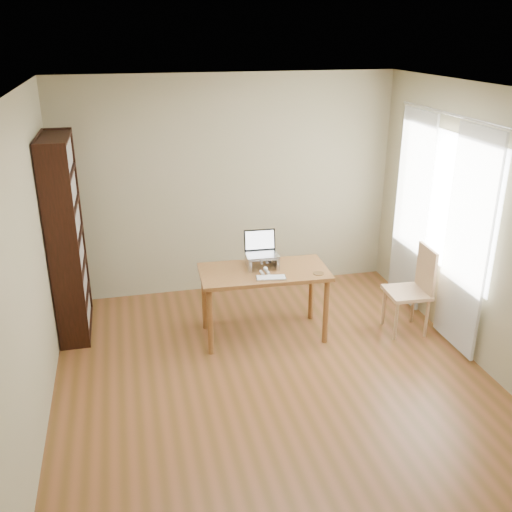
# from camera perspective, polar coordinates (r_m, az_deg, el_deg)

# --- Properties ---
(room) EXTENTS (4.04, 4.54, 2.64)m
(room) POSITION_cam_1_polar(r_m,az_deg,el_deg) (4.76, 2.74, 0.24)
(room) COLOR brown
(room) RESTS_ON ground
(bookshelf) EXTENTS (0.30, 0.90, 2.10)m
(bookshelf) POSITION_cam_1_polar(r_m,az_deg,el_deg) (6.15, -18.40, 1.71)
(bookshelf) COLOR black
(bookshelf) RESTS_ON ground
(curtains) EXTENTS (0.03, 1.90, 2.25)m
(curtains) POSITION_cam_1_polar(r_m,az_deg,el_deg) (6.22, 17.64, 3.20)
(curtains) COLOR silver
(curtains) RESTS_ON ground
(desk) EXTENTS (1.34, 0.71, 0.75)m
(desk) POSITION_cam_1_polar(r_m,az_deg,el_deg) (5.87, 0.80, -2.39)
(desk) COLOR brown
(desk) RESTS_ON ground
(laptop_stand) EXTENTS (0.32, 0.25, 0.13)m
(laptop_stand) POSITION_cam_1_polar(r_m,az_deg,el_deg) (5.86, 0.62, -0.39)
(laptop_stand) COLOR silver
(laptop_stand) RESTS_ON desk
(laptop) EXTENTS (0.34, 0.29, 0.23)m
(laptop) POSITION_cam_1_polar(r_m,az_deg,el_deg) (5.88, 0.48, 0.79)
(laptop) COLOR silver
(laptop) RESTS_ON laptop_stand
(keyboard) EXTENTS (0.31, 0.17, 0.02)m
(keyboard) POSITION_cam_1_polar(r_m,az_deg,el_deg) (5.63, 1.51, -2.20)
(keyboard) COLOR silver
(keyboard) RESTS_ON desk
(coaster) EXTENTS (0.11, 0.11, 0.01)m
(coaster) POSITION_cam_1_polar(r_m,az_deg,el_deg) (5.78, 6.27, -1.74)
(coaster) COLOR brown
(coaster) RESTS_ON desk
(cat) EXTENTS (0.24, 0.48, 0.15)m
(cat) POSITION_cam_1_polar(r_m,az_deg,el_deg) (5.89, 0.32, -0.49)
(cat) COLOR #3F3731
(cat) RESTS_ON desk
(chair) EXTENTS (0.44, 0.44, 0.95)m
(chair) POSITION_cam_1_polar(r_m,az_deg,el_deg) (6.25, 15.50, -2.97)
(chair) COLOR tan
(chair) RESTS_ON ground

